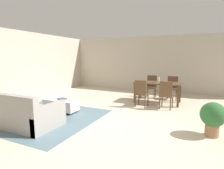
{
  "coord_description": "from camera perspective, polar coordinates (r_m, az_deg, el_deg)",
  "views": [
    {
      "loc": [
        1.73,
        -3.92,
        1.69
      ],
      "look_at": [
        -0.72,
        1.35,
        0.8
      ],
      "focal_mm": 28.78,
      "sensor_mm": 36.0,
      "label": 1
    }
  ],
  "objects": [
    {
      "name": "dining_chair_near_left",
      "position": [
        6.17,
        9.25,
        -2.32
      ],
      "size": [
        0.42,
        0.42,
        0.92
      ],
      "color": "#513823",
      "rests_on": "ground_plane"
    },
    {
      "name": "ground_plane",
      "position": [
        4.6,
        1.11,
        -12.8
      ],
      "size": [
        10.8,
        10.8,
        0.0
      ],
      "primitive_type": "plane",
      "color": "beige"
    },
    {
      "name": "vase_centerpiece",
      "position": [
        6.81,
        14.57,
        1.47
      ],
      "size": [
        0.08,
        0.08,
        0.21
      ],
      "primitive_type": "cylinder",
      "color": "silver",
      "rests_on": "dining_table"
    },
    {
      "name": "area_rug",
      "position": [
        5.53,
        -20.79,
        -9.6
      ],
      "size": [
        3.0,
        2.8,
        0.01
      ],
      "primitive_type": "cube",
      "color": "slate",
      "rests_on": "ground_plane"
    },
    {
      "name": "dining_table",
      "position": [
        6.86,
        14.34,
        -0.15
      ],
      "size": [
        1.64,
        0.87,
        0.76
      ],
      "color": "#513823",
      "rests_on": "ground_plane"
    },
    {
      "name": "dining_chair_far_left",
      "position": [
        7.75,
        12.42,
        -0.17
      ],
      "size": [
        0.41,
        0.41,
        0.92
      ],
      "color": "#513823",
      "rests_on": "ground_plane"
    },
    {
      "name": "ottoman_table",
      "position": [
        5.85,
        -15.91,
        -6.16
      ],
      "size": [
        1.09,
        0.46,
        0.38
      ],
      "color": "silver",
      "rests_on": "ground_plane"
    },
    {
      "name": "dining_chair_near_right",
      "position": [
        6.07,
        16.78,
        -2.78
      ],
      "size": [
        0.42,
        0.42,
        0.92
      ],
      "color": "#513823",
      "rests_on": "ground_plane"
    },
    {
      "name": "wall_left",
      "position": [
        7.64,
        -29.8,
        5.03
      ],
      "size": [
        0.12,
        11.0,
        2.7
      ],
      "primitive_type": "cube",
      "color": "#BCB2A0",
      "rests_on": "ground_plane"
    },
    {
      "name": "potted_plant",
      "position": [
        4.42,
        29.43,
        -8.84
      ],
      "size": [
        0.52,
        0.52,
        0.75
      ],
      "color": "#996B4C",
      "rests_on": "ground_plane"
    },
    {
      "name": "book_on_ottoman",
      "position": [
        5.82,
        -15.58,
        -4.4
      ],
      "size": [
        0.31,
        0.27,
        0.03
      ],
      "primitive_type": "cube",
      "rotation": [
        0.0,
        0.0,
        -0.29
      ],
      "color": "#3F4C72",
      "rests_on": "ottoman_table"
    },
    {
      "name": "wall_back",
      "position": [
        9.09,
        14.05,
        6.31
      ],
      "size": [
        9.0,
        0.12,
        2.7
      ],
      "primitive_type": "cube",
      "color": "#BCB2A0",
      "rests_on": "ground_plane"
    },
    {
      "name": "couch",
      "position": [
        5.09,
        -27.15,
        -8.28
      ],
      "size": [
        1.97,
        0.99,
        0.86
      ],
      "color": "gray",
      "rests_on": "ground_plane"
    },
    {
      "name": "dining_chair_far_right",
      "position": [
        7.63,
        18.62,
        -0.57
      ],
      "size": [
        0.43,
        0.43,
        0.92
      ],
      "color": "#513823",
      "rests_on": "ground_plane"
    }
  ]
}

